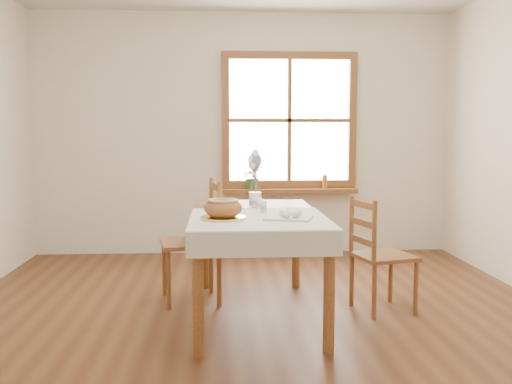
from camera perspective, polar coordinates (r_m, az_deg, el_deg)
ground at (r=3.96m, az=0.28°, el=-13.54°), size 5.00×5.00×0.00m
room_walls at (r=3.75m, az=0.30°, el=11.87°), size 4.60×5.10×2.65m
window at (r=6.24m, az=3.35°, el=7.15°), size 1.46×0.08×1.46m
window_sill at (r=6.20m, az=3.38°, el=0.13°), size 1.46×0.20×0.05m
dining_table at (r=4.08m, az=0.00°, el=-3.28°), size 0.90×1.60×0.75m
table_linen at (r=3.77m, az=0.29°, el=-2.68°), size 0.91×0.99×0.01m
chair_left at (r=4.49m, az=-6.57°, el=-4.90°), size 0.54×0.52×0.96m
chair_right at (r=4.34m, az=12.64°, el=-6.09°), size 0.50×0.49×0.85m
bread_plate at (r=3.72m, az=-3.30°, el=-2.60°), size 0.32×0.32×0.02m
bread_loaf at (r=3.71m, az=-3.31°, el=-1.44°), size 0.25×0.25×0.14m
egg_napkin at (r=3.74m, az=3.30°, el=-2.58°), size 0.35×0.33×0.01m
eggs at (r=3.73m, az=3.31°, el=-2.10°), size 0.28×0.26×0.05m
salt_shaker at (r=4.00m, az=0.75°, el=-1.44°), size 0.05×0.05×0.09m
pepper_shaker at (r=4.12m, az=0.35°, el=-1.21°), size 0.06×0.06×0.09m
flower_vase at (r=4.38m, az=-0.08°, el=-0.82°), size 0.10×0.10×0.11m
lavender_bouquet at (r=4.36m, az=-0.08°, el=1.94°), size 0.17×0.17×0.32m
potted_plant at (r=6.15m, az=-0.31°, el=1.24°), size 0.30×0.32×0.20m
amber_bottle at (r=6.25m, az=6.89°, el=1.08°), size 0.06×0.06×0.16m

